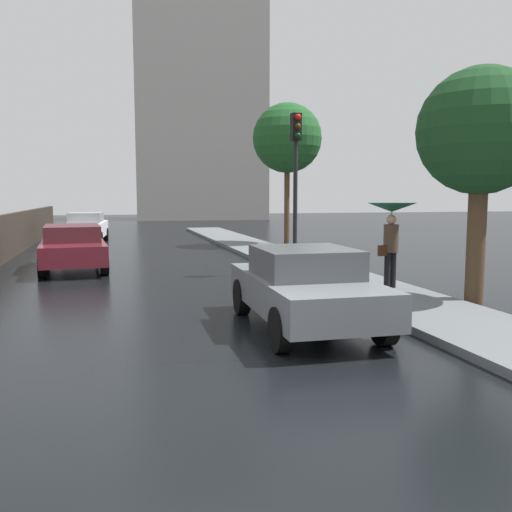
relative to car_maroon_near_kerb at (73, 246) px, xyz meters
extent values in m
plane|color=black|center=(1.87, -11.55, -0.72)|extent=(120.00, 120.00, 0.00)
cube|color=maroon|center=(0.00, -0.06, -0.13)|extent=(2.12, 4.48, 0.58)
cube|color=#461C22|center=(-0.01, 0.17, 0.40)|extent=(1.76, 2.50, 0.47)
cylinder|color=black|center=(0.94, -1.43, -0.42)|extent=(0.26, 0.63, 0.62)
cylinder|color=black|center=(-0.72, -1.55, -0.42)|extent=(0.26, 0.63, 0.62)
cylinder|color=black|center=(0.73, 1.43, -0.42)|extent=(0.26, 0.63, 0.62)
cylinder|color=black|center=(-0.93, 1.31, -0.42)|extent=(0.26, 0.63, 0.62)
cube|color=slate|center=(4.33, -8.71, -0.11)|extent=(1.85, 4.06, 0.56)
cube|color=#494D50|center=(4.33, -8.70, 0.41)|extent=(1.59, 1.78, 0.48)
cylinder|color=black|center=(3.54, -7.37, -0.39)|extent=(0.23, 0.68, 0.67)
cylinder|color=black|center=(5.17, -7.40, -0.39)|extent=(0.23, 0.68, 0.67)
cylinder|color=black|center=(3.49, -10.03, -0.39)|extent=(0.23, 0.68, 0.67)
cylinder|color=black|center=(5.12, -10.06, -0.39)|extent=(0.23, 0.68, 0.67)
cube|color=silver|center=(0.00, 9.53, -0.07)|extent=(1.97, 4.67, 0.68)
cube|color=gray|center=(0.00, 9.57, 0.50)|extent=(1.59, 2.29, 0.46)
cylinder|color=black|center=(0.63, 7.98, -0.41)|extent=(0.27, 0.65, 0.63)
cylinder|color=black|center=(-0.86, 8.09, -0.41)|extent=(0.27, 0.65, 0.63)
cylinder|color=black|center=(0.86, 10.98, -0.41)|extent=(0.27, 0.65, 0.63)
cylinder|color=black|center=(-0.63, 11.09, -0.41)|extent=(0.27, 0.65, 0.63)
cylinder|color=black|center=(7.43, -6.12, -0.17)|extent=(0.14, 0.14, 0.83)
cylinder|color=black|center=(7.26, -6.16, -0.17)|extent=(0.14, 0.14, 0.83)
cylinder|color=#4C3828|center=(7.35, -6.14, 0.56)|extent=(0.34, 0.34, 0.64)
sphere|color=tan|center=(7.35, -6.14, 0.99)|extent=(0.22, 0.22, 0.22)
cube|color=#3F2314|center=(7.11, -6.20, 0.29)|extent=(0.22, 0.15, 0.24)
cylinder|color=#4C4C51|center=(7.35, -6.14, 0.94)|extent=(0.02, 0.02, 0.87)
cone|color=#144C2D|center=(7.35, -6.14, 1.27)|extent=(1.11, 1.11, 0.21)
cylinder|color=black|center=(6.16, -2.83, 1.23)|extent=(0.12, 0.12, 3.62)
cube|color=black|center=(6.16, -2.83, 3.41)|extent=(0.26, 0.26, 0.75)
sphere|color=red|center=(6.16, -3.00, 3.66)|extent=(0.17, 0.17, 0.17)
sphere|color=#392405|center=(6.16, -3.00, 3.41)|extent=(0.17, 0.17, 0.17)
sphere|color=black|center=(6.16, -3.00, 3.16)|extent=(0.17, 0.17, 0.17)
cylinder|color=#4C3823|center=(8.39, -7.77, 0.61)|extent=(0.38, 0.38, 2.66)
sphere|color=#19421E|center=(8.39, -7.77, 2.83)|extent=(2.55, 2.55, 2.55)
cylinder|color=#4C3823|center=(8.73, 5.83, 1.13)|extent=(0.24, 0.24, 3.70)
sphere|color=#1E5123|center=(8.73, 5.83, 4.04)|extent=(3.04, 3.04, 3.04)
cube|color=#9E9993|center=(9.56, 34.95, 16.33)|extent=(12.44, 7.99, 34.11)
camera|label=1|loc=(1.18, -17.39, 1.55)|focal=38.31mm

